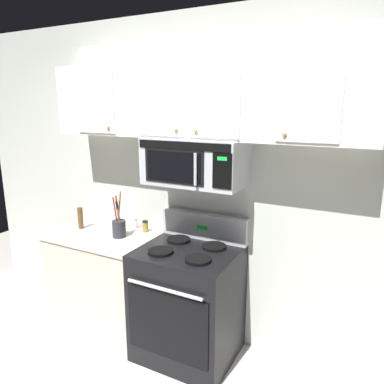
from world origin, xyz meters
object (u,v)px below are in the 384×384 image
over_range_microwave (195,162)px  utensil_crock_charcoal (119,227)px  salt_shaker (135,223)px  pepper_mill (80,218)px  spice_jar (145,226)px  stove_range (188,301)px

over_range_microwave → utensil_crock_charcoal: bearing=-169.2°
utensil_crock_charcoal → salt_shaker: size_ratio=4.14×
pepper_mill → spice_jar: size_ratio=1.87×
salt_shaker → utensil_crock_charcoal: bearing=-87.3°
stove_range → pepper_mill: stove_range is taller
salt_shaker → pepper_mill: (-0.43, -0.23, 0.05)m
stove_range → pepper_mill: bearing=179.9°
pepper_mill → over_range_microwave: bearing=5.9°
over_range_microwave → utensil_crock_charcoal: 0.89m
stove_range → spice_jar: bearing=159.8°
pepper_mill → spice_jar: bearing=18.8°
utensil_crock_charcoal → spice_jar: size_ratio=3.76×
stove_range → over_range_microwave: bearing=90.1°
stove_range → over_range_microwave: (-0.00, 0.12, 1.11)m
over_range_microwave → utensil_crock_charcoal: (-0.66, -0.13, -0.59)m
salt_shaker → stove_range: bearing=-19.0°
stove_range → spice_jar: 0.75m
over_range_microwave → stove_range: bearing=-89.9°
salt_shaker → pepper_mill: size_ratio=0.49×
utensil_crock_charcoal → spice_jar: (0.13, 0.21, -0.04)m
over_range_microwave → salt_shaker: over_range_microwave is taller
spice_jar → over_range_microwave: bearing=-8.5°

